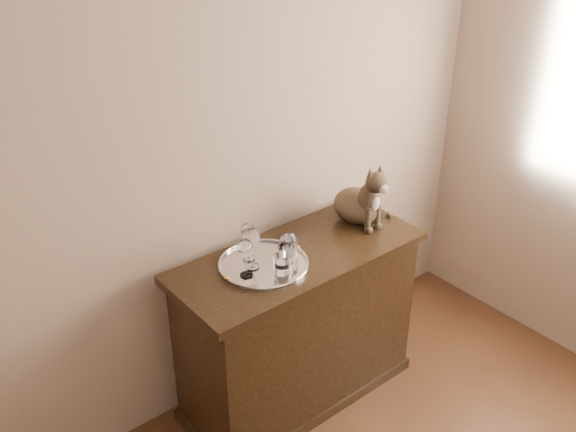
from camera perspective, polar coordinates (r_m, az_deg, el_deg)
name	(u,v)px	position (r m, az deg, el deg)	size (l,w,h in m)	color
wall_back	(134,165)	(2.63, -13.54, 4.44)	(4.00, 0.10, 2.70)	tan
sideboard	(298,327)	(3.16, 0.88, -9.84)	(1.20, 0.50, 0.85)	black
tray	(264,265)	(2.83, -2.18, -4.37)	(0.40, 0.40, 0.01)	silver
wine_glass_b	(248,241)	(2.82, -3.54, -2.25)	(0.07, 0.07, 0.18)	white
wine_glass_c	(246,258)	(2.71, -3.77, -3.71)	(0.07, 0.07, 0.18)	white
wine_glass_d	(252,248)	(2.75, -3.25, -2.83)	(0.08, 0.08, 0.20)	white
tumbler_a	(286,255)	(2.81, -0.22, -3.45)	(0.07, 0.07, 0.08)	white
tumbler_b	(283,264)	(2.74, -0.48, -4.31)	(0.08, 0.08, 0.09)	white
tumbler_c	(289,247)	(2.86, 0.07, -2.76)	(0.08, 0.08, 0.09)	silver
cat	(358,190)	(3.12, 6.24, 2.28)	(0.33, 0.31, 0.33)	brown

